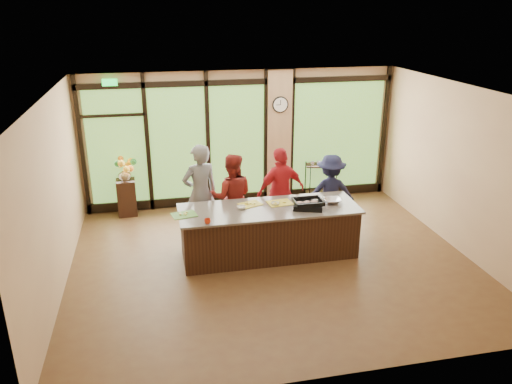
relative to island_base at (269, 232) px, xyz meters
name	(u,v)px	position (x,y,z in m)	size (l,w,h in m)	color
floor	(272,262)	(0.00, -0.30, -0.44)	(7.00, 7.00, 0.00)	#53331D
ceiling	(275,93)	(0.00, -0.30, 2.56)	(7.00, 7.00, 0.00)	white
back_wall	(241,139)	(0.00, 2.70, 1.06)	(7.00, 7.00, 0.00)	tan
left_wall	(53,198)	(-3.50, -0.30, 1.06)	(6.00, 6.00, 0.00)	tan
right_wall	(461,169)	(3.50, -0.30, 1.06)	(6.00, 6.00, 0.00)	tan
window_wall	(249,143)	(0.16, 2.65, 0.95)	(6.90, 0.12, 3.00)	tan
island_base	(269,232)	(0.00, 0.00, 0.00)	(3.10, 1.00, 0.88)	black
countertop	(269,209)	(0.00, 0.00, 0.46)	(3.20, 1.10, 0.04)	slate
wall_clock	(280,105)	(0.85, 2.57, 1.81)	(0.36, 0.04, 0.36)	black
cook_left	(200,193)	(-1.13, 0.87, 0.52)	(0.70, 0.46, 1.92)	slate
cook_midleft	(232,197)	(-0.53, 0.84, 0.41)	(0.83, 0.64, 1.70)	maroon
cook_midright	(281,192)	(0.43, 0.84, 0.44)	(1.03, 0.43, 1.76)	#B21B22
cook_right	(330,193)	(1.45, 0.83, 0.34)	(1.01, 0.58, 1.57)	#181A35
roasting_pan	(308,206)	(0.67, -0.15, 0.52)	(0.50, 0.39, 0.09)	black
mixing_bowl	(332,201)	(1.18, 0.00, 0.52)	(0.31, 0.31, 0.08)	silver
cutting_board_left	(184,215)	(-1.50, -0.02, 0.49)	(0.41, 0.31, 0.01)	#4E8A32
cutting_board_center	(250,204)	(-0.29, 0.22, 0.49)	(0.39, 0.29, 0.01)	gold
cutting_board_right	(280,203)	(0.24, 0.17, 0.49)	(0.43, 0.32, 0.01)	gold
prep_bowl_near	(241,207)	(-0.49, 0.06, 0.50)	(0.15, 0.15, 0.05)	white
prep_bowl_mid	(275,204)	(0.14, 0.10, 0.50)	(0.15, 0.15, 0.05)	white
prep_bowl_far	(295,197)	(0.57, 0.35, 0.50)	(0.14, 0.14, 0.03)	white
red_ramekin	(207,221)	(-1.15, -0.46, 0.52)	(0.11, 0.11, 0.09)	red
flower_stand	(127,197)	(-2.57, 2.45, -0.05)	(0.39, 0.39, 0.79)	black
flower_vase	(125,174)	(-2.57, 2.45, 0.49)	(0.26, 0.26, 0.28)	olive
bar_cart	(321,176)	(1.82, 2.45, 0.13)	(0.77, 0.56, 0.95)	black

